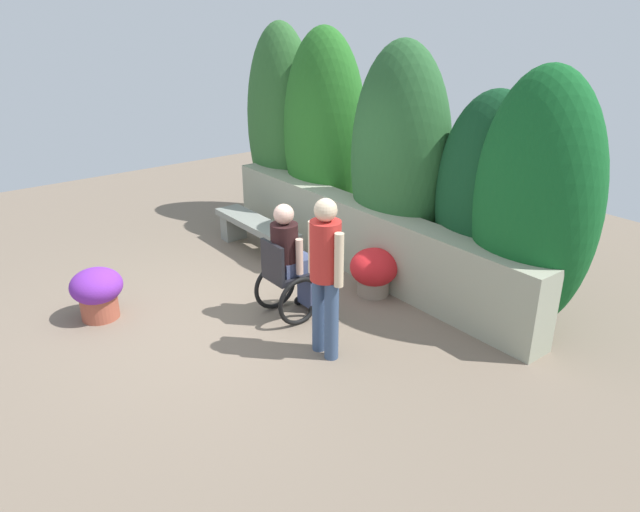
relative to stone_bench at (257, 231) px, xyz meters
The scene contains 8 objects.
ground_plane 1.93m from the stone_bench, 42.19° to the right, with size 13.68×13.68×0.00m, color #756656.
stone_retaining_wall 1.60m from the stone_bench, 27.93° to the left, with size 5.35×0.39×0.92m, color #9A9D85.
hedge_backdrop 2.08m from the stone_bench, 44.17° to the left, with size 5.98×1.18×3.05m.
stone_bench is the anchor object (origin of this frame).
person_in_wheelchair 1.97m from the stone_bench, 21.18° to the right, with size 0.53×0.66×1.33m.
person_standing_companion 2.90m from the stone_bench, 18.25° to the right, with size 0.49×0.30×1.64m.
flower_pot_purple_near 2.04m from the stone_bench, 11.44° to the left, with size 0.58×0.58×0.58m.
flower_pot_terracotta_by_wall 2.49m from the stone_bench, 77.23° to the right, with size 0.57×0.57×0.59m.
Camera 1 is at (5.31, -2.80, 3.26)m, focal length 33.21 mm.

